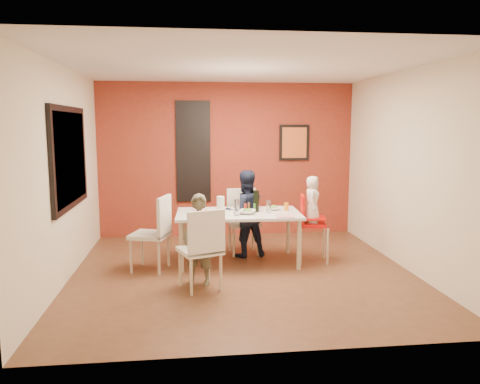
{
  "coord_description": "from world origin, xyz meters",
  "views": [
    {
      "loc": [
        -0.74,
        -6.01,
        1.96
      ],
      "look_at": [
        0.0,
        0.3,
        1.05
      ],
      "focal_mm": 35.0,
      "sensor_mm": 36.0,
      "label": 1
    }
  ],
  "objects": [
    {
      "name": "wine_glass_a",
      "position": [
        -0.05,
        0.29,
        0.84
      ],
      "size": [
        0.08,
        0.08,
        0.22
      ],
      "primitive_type": "cylinder",
      "color": "silver",
      "rests_on": "dining_table"
    },
    {
      "name": "toddler",
      "position": [
        1.06,
        0.42,
        0.91
      ],
      "size": [
        0.3,
        0.38,
        0.67
      ],
      "primitive_type": "imported",
      "rotation": [
        0.0,
        0.0,
        1.27
      ],
      "color": "silver",
      "rests_on": "high_chair"
    },
    {
      "name": "wall_back",
      "position": [
        0.0,
        2.25,
        1.35
      ],
      "size": [
        4.5,
        0.02,
        2.7
      ],
      "primitive_type": "cube",
      "color": "beige",
      "rests_on": "ground"
    },
    {
      "name": "condiment_green",
      "position": [
        0.23,
        0.47,
        0.79
      ],
      "size": [
        0.03,
        0.03,
        0.13
      ],
      "primitive_type": "cylinder",
      "color": "#347326",
      "rests_on": "dining_table"
    },
    {
      "name": "picture_window_pane",
      "position": [
        -2.21,
        0.2,
        1.55
      ],
      "size": [
        0.02,
        1.55,
        1.15
      ],
      "primitive_type": "cube",
      "color": "black",
      "rests_on": "wall_left"
    },
    {
      "name": "plate_far_left",
      "position": [
        -0.55,
        0.78,
        0.73
      ],
      "size": [
        0.25,
        0.25,
        0.01
      ],
      "primitive_type": "cube",
      "rotation": [
        0.0,
        0.0,
        0.32
      ],
      "color": "white",
      "rests_on": "dining_table"
    },
    {
      "name": "salad_bowl_a",
      "position": [
        0.11,
        0.36,
        0.76
      ],
      "size": [
        0.29,
        0.29,
        0.06
      ],
      "primitive_type": "imported",
      "rotation": [
        0.0,
        0.0,
        -0.32
      ],
      "color": "white",
      "rests_on": "dining_table"
    },
    {
      "name": "ceiling",
      "position": [
        0.0,
        0.0,
        2.7
      ],
      "size": [
        4.5,
        4.5,
        0.02
      ],
      "primitive_type": "cube",
      "color": "silver",
      "rests_on": "wall_back"
    },
    {
      "name": "art_print_canvas",
      "position": [
        1.2,
        2.19,
        1.65
      ],
      "size": [
        0.44,
        0.01,
        0.54
      ],
      "primitive_type": "cube",
      "color": "orange",
      "rests_on": "wall_back"
    },
    {
      "name": "child_near",
      "position": [
        -0.58,
        -0.38,
        0.57
      ],
      "size": [
        0.48,
        0.39,
        1.13
      ],
      "primitive_type": "imported",
      "rotation": [
        0.0,
        0.0,
        -0.34
      ],
      "color": "brown",
      "rests_on": "ground"
    },
    {
      "name": "plate_near_right",
      "position": [
        0.6,
        0.12,
        0.74
      ],
      "size": [
        0.26,
        0.26,
        0.01
      ],
      "primitive_type": "cube",
      "rotation": [
        0.0,
        0.0,
        -0.11
      ],
      "color": "silver",
      "rests_on": "dining_table"
    },
    {
      "name": "condiment_red",
      "position": [
        0.09,
        0.41,
        0.8
      ],
      "size": [
        0.04,
        0.04,
        0.14
      ],
      "primitive_type": "cylinder",
      "color": "red",
      "rests_on": "dining_table"
    },
    {
      "name": "art_print_frame",
      "position": [
        1.2,
        2.21,
        1.65
      ],
      "size": [
        0.54,
        0.03,
        0.64
      ],
      "primitive_type": "cube",
      "color": "black",
      "rests_on": "wall_back"
    },
    {
      "name": "wall_front",
      "position": [
        0.0,
        -2.25,
        1.35
      ],
      "size": [
        4.5,
        0.02,
        2.7
      ],
      "primitive_type": "cube",
      "color": "beige",
      "rests_on": "ground"
    },
    {
      "name": "glassblock_strip",
      "position": [
        -0.6,
        2.21,
        1.5
      ],
      "size": [
        0.55,
        0.03,
        1.7
      ],
      "primitive_type": "cube",
      "color": "#B3BCC4",
      "rests_on": "wall_back"
    },
    {
      "name": "sippy_cup",
      "position": [
        0.71,
        0.55,
        0.79
      ],
      "size": [
        0.07,
        0.07,
        0.11
      ],
      "primitive_type": "cylinder",
      "color": "orange",
      "rests_on": "dining_table"
    },
    {
      "name": "plate_near_left",
      "position": [
        -0.46,
        0.15,
        0.73
      ],
      "size": [
        0.29,
        0.29,
        0.01
      ],
      "primitive_type": "cube",
      "rotation": [
        0.0,
        0.0,
        0.4
      ],
      "color": "white",
      "rests_on": "dining_table"
    },
    {
      "name": "ground",
      "position": [
        0.0,
        0.0,
        0.0
      ],
      "size": [
        4.5,
        4.5,
        0.0
      ],
      "primitive_type": "plane",
      "color": "brown",
      "rests_on": "ground"
    },
    {
      "name": "glassblock_surround",
      "position": [
        -0.6,
        2.21,
        1.5
      ],
      "size": [
        0.6,
        0.03,
        1.76
      ],
      "primitive_type": "cube",
      "color": "black",
      "rests_on": "wall_back"
    },
    {
      "name": "wall_right",
      "position": [
        2.25,
        0.0,
        1.35
      ],
      "size": [
        0.02,
        4.5,
        2.7
      ],
      "primitive_type": "cube",
      "color": "beige",
      "rests_on": "ground"
    },
    {
      "name": "chair_left",
      "position": [
        -1.15,
        0.25,
        0.57
      ],
      "size": [
        0.59,
        0.59,
        1.02
      ],
      "rotation": [
        0.0,
        0.0,
        4.42
      ],
      "color": "silver",
      "rests_on": "ground"
    },
    {
      "name": "paper_towel_roll",
      "position": [
        -0.26,
        0.44,
        0.85
      ],
      "size": [
        0.11,
        0.11,
        0.24
      ],
      "primitive_type": "cylinder",
      "color": "white",
      "rests_on": "dining_table"
    },
    {
      "name": "plate_far_mid",
      "position": [
        0.09,
        0.89,
        0.73
      ],
      "size": [
        0.23,
        0.23,
        0.01
      ],
      "primitive_type": "cube",
      "rotation": [
        0.0,
        0.0,
        0.07
      ],
      "color": "silver",
      "rests_on": "dining_table"
    },
    {
      "name": "child_far",
      "position": [
        0.13,
        0.79,
        0.65
      ],
      "size": [
        0.72,
        0.61,
        1.3
      ],
      "primitive_type": "imported",
      "rotation": [
        0.0,
        0.0,
        3.34
      ],
      "color": "black",
      "rests_on": "ground"
    },
    {
      "name": "dining_table",
      "position": [
        -0.0,
        0.49,
        0.66
      ],
      "size": [
        1.79,
        1.04,
        0.73
      ],
      "rotation": [
        0.0,
        0.0,
        -0.04
      ],
      "color": "silver",
      "rests_on": "ground"
    },
    {
      "name": "high_chair",
      "position": [
        1.03,
        0.43,
        0.58
      ],
      "size": [
        0.46,
        0.46,
        0.97
      ],
      "rotation": [
        0.0,
        0.0,
        1.41
      ],
      "color": "red",
      "rests_on": "ground"
    },
    {
      "name": "wine_bottle",
      "position": [
        0.26,
        0.51,
        0.88
      ],
      "size": [
        0.08,
        0.08,
        0.31
      ],
      "primitive_type": "cylinder",
      "color": "black",
      "rests_on": "dining_table"
    },
    {
      "name": "condiment_brown",
      "position": [
        0.16,
        0.53,
        0.79
      ],
      "size": [
        0.03,
        0.03,
        0.13
      ],
      "primitive_type": "cylinder",
      "color": "brown",
      "rests_on": "dining_table"
    },
    {
      "name": "chair_far",
      "position": [
        0.13,
        1.04,
        0.55
      ],
      "size": [
        0.48,
        0.48,
        0.98
      ],
      "rotation": [
        0.0,
        0.0,
        0.07
      ],
      "color": "beige",
      "rests_on": "ground"
    },
    {
      "name": "chair_near",
      "position": [
        -0.55,
        -0.63,
        0.55
      ],
      "size": [
        0.59,
        0.59,
        0.99
      ],
      "rotation": [
        0.0,
        0.0,
        3.5
      ],
      "color": "white",
      "rests_on": "ground"
    },
    {
      "name": "picture_window_frame",
      "position": [
        -2.22,
        0.2,
        1.55
      ],
      "size": [
        0.05,
        1.7,
        1.3
      ],
      "primitive_type": "cube",
      "color": "black",
      "rests_on": "wall_left"
    },
    {
      "name": "salad_bowl_b",
      "position": [
        0.53,
        0.63,
        0.75
      ],
      "size": [
        0.21,
        0.21,
        0.05
      ],
      "primitive_type": "imported",
      "rotation": [
        0.0,
        0.0,
        0.06
      ],
      "color": "white",
      "rests_on": "dining_table"
    },
    {
      "name": "brick_accent_wall",
      "position": [
        0.0,
        2.23,
        1.35
      ],
      "size": [
        4.5,
        0.02,
        2.7
      ],
      "primitive_type": "cube",
      "color": "maroon",
      "rests_on": "ground"
    },
    {
      "name": "wine_glass_b",
      "position": [
        0.42,
        0.41,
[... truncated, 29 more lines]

